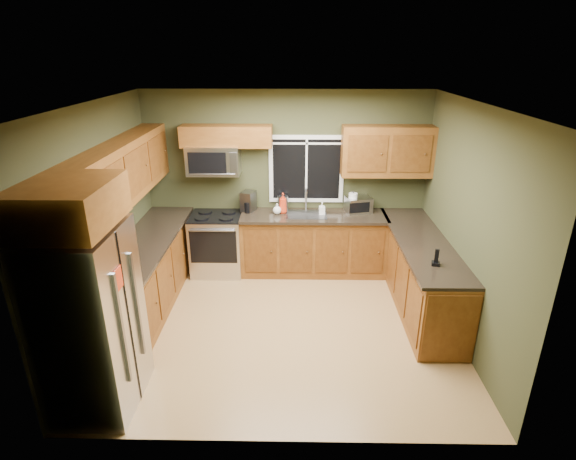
{
  "coord_description": "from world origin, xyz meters",
  "views": [
    {
      "loc": [
        0.14,
        -4.77,
        3.23
      ],
      "look_at": [
        0.05,
        0.35,
        1.15
      ],
      "focal_mm": 28.0,
      "sensor_mm": 36.0,
      "label": 1
    }
  ],
  "objects_px": {
    "paper_towel_roll": "(353,203)",
    "refrigerator": "(91,321)",
    "soap_bottle_a": "(283,203)",
    "cordless_phone": "(436,260)",
    "range": "(217,243)",
    "microwave": "(214,160)",
    "coffee_maker": "(248,202)",
    "soap_bottle_b": "(322,208)",
    "toaster_oven": "(358,205)",
    "kettle": "(283,202)",
    "soap_bottle_c": "(277,209)"
  },
  "relations": [
    {
      "from": "microwave",
      "to": "cordless_phone",
      "type": "bearing_deg",
      "value": -32.43
    },
    {
      "from": "kettle",
      "to": "soap_bottle_b",
      "type": "xyz_separation_m",
      "value": [
        0.58,
        -0.15,
        -0.04
      ]
    },
    {
      "from": "range",
      "to": "microwave",
      "type": "xyz_separation_m",
      "value": [
        -0.0,
        0.14,
        1.26
      ]
    },
    {
      "from": "refrigerator",
      "to": "toaster_oven",
      "type": "height_order",
      "value": "refrigerator"
    },
    {
      "from": "paper_towel_roll",
      "to": "refrigerator",
      "type": "bearing_deg",
      "value": -133.33
    },
    {
      "from": "soap_bottle_a",
      "to": "cordless_phone",
      "type": "distance_m",
      "value": 2.48
    },
    {
      "from": "refrigerator",
      "to": "kettle",
      "type": "height_order",
      "value": "refrigerator"
    },
    {
      "from": "refrigerator",
      "to": "microwave",
      "type": "bearing_deg",
      "value": 76.66
    },
    {
      "from": "toaster_oven",
      "to": "soap_bottle_b",
      "type": "height_order",
      "value": "toaster_oven"
    },
    {
      "from": "toaster_oven",
      "to": "paper_towel_roll",
      "type": "height_order",
      "value": "paper_towel_roll"
    },
    {
      "from": "kettle",
      "to": "soap_bottle_b",
      "type": "distance_m",
      "value": 0.6
    },
    {
      "from": "paper_towel_roll",
      "to": "soap_bottle_b",
      "type": "bearing_deg",
      "value": -168.09
    },
    {
      "from": "kettle",
      "to": "soap_bottle_b",
      "type": "height_order",
      "value": "kettle"
    },
    {
      "from": "microwave",
      "to": "coffee_maker",
      "type": "xyz_separation_m",
      "value": [
        0.48,
        0.02,
        -0.65
      ]
    },
    {
      "from": "kettle",
      "to": "cordless_phone",
      "type": "xyz_separation_m",
      "value": [
        1.79,
        -1.82,
        -0.07
      ]
    },
    {
      "from": "coffee_maker",
      "to": "range",
      "type": "bearing_deg",
      "value": -161.58
    },
    {
      "from": "soap_bottle_a",
      "to": "cordless_phone",
      "type": "height_order",
      "value": "soap_bottle_a"
    },
    {
      "from": "paper_towel_roll",
      "to": "soap_bottle_a",
      "type": "xyz_separation_m",
      "value": [
        -1.04,
        -0.04,
        0.0
      ]
    },
    {
      "from": "microwave",
      "to": "soap_bottle_a",
      "type": "relative_size",
      "value": 2.49
    },
    {
      "from": "toaster_oven",
      "to": "soap_bottle_a",
      "type": "distance_m",
      "value": 1.13
    },
    {
      "from": "range",
      "to": "soap_bottle_a",
      "type": "xyz_separation_m",
      "value": [
        1.0,
        0.09,
        0.62
      ]
    },
    {
      "from": "soap_bottle_a",
      "to": "cordless_phone",
      "type": "relative_size",
      "value": 1.56
    },
    {
      "from": "refrigerator",
      "to": "soap_bottle_c",
      "type": "distance_m",
      "value": 3.24
    },
    {
      "from": "refrigerator",
      "to": "range",
      "type": "relative_size",
      "value": 1.92
    },
    {
      "from": "cordless_phone",
      "to": "coffee_maker",
      "type": "bearing_deg",
      "value": 142.12
    },
    {
      "from": "refrigerator",
      "to": "kettle",
      "type": "relative_size",
      "value": 6.32
    },
    {
      "from": "kettle",
      "to": "soap_bottle_a",
      "type": "distance_m",
      "value": 0.1
    },
    {
      "from": "soap_bottle_b",
      "to": "cordless_phone",
      "type": "xyz_separation_m",
      "value": [
        1.21,
        -1.67,
        -0.03
      ]
    },
    {
      "from": "refrigerator",
      "to": "microwave",
      "type": "distance_m",
      "value": 3.1
    },
    {
      "from": "range",
      "to": "soap_bottle_b",
      "type": "bearing_deg",
      "value": 1.1
    },
    {
      "from": "microwave",
      "to": "soap_bottle_a",
      "type": "height_order",
      "value": "microwave"
    },
    {
      "from": "soap_bottle_a",
      "to": "cordless_phone",
      "type": "bearing_deg",
      "value": -43.97
    },
    {
      "from": "microwave",
      "to": "coffee_maker",
      "type": "distance_m",
      "value": 0.81
    },
    {
      "from": "coffee_maker",
      "to": "kettle",
      "type": "relative_size",
      "value": 1.06
    },
    {
      "from": "kettle",
      "to": "soap_bottle_c",
      "type": "xyz_separation_m",
      "value": [
        -0.08,
        -0.14,
        -0.05
      ]
    },
    {
      "from": "microwave",
      "to": "cordless_phone",
      "type": "relative_size",
      "value": 3.87
    },
    {
      "from": "range",
      "to": "toaster_oven",
      "type": "relative_size",
      "value": 2.22
    },
    {
      "from": "soap_bottle_b",
      "to": "soap_bottle_c",
      "type": "distance_m",
      "value": 0.67
    },
    {
      "from": "toaster_oven",
      "to": "kettle",
      "type": "xyz_separation_m",
      "value": [
        -1.13,
        0.03,
        0.02
      ]
    },
    {
      "from": "soap_bottle_a",
      "to": "soap_bottle_b",
      "type": "bearing_deg",
      "value": -5.5
    },
    {
      "from": "range",
      "to": "soap_bottle_b",
      "type": "xyz_separation_m",
      "value": [
        1.58,
        0.03,
        0.56
      ]
    },
    {
      "from": "cordless_phone",
      "to": "soap_bottle_a",
      "type": "bearing_deg",
      "value": 136.03
    },
    {
      "from": "soap_bottle_a",
      "to": "cordless_phone",
      "type": "xyz_separation_m",
      "value": [
        1.78,
        -1.72,
        -0.09
      ]
    },
    {
      "from": "soap_bottle_b",
      "to": "soap_bottle_c",
      "type": "relative_size",
      "value": 1.15
    },
    {
      "from": "kettle",
      "to": "soap_bottle_b",
      "type": "relative_size",
      "value": 1.55
    },
    {
      "from": "coffee_maker",
      "to": "soap_bottle_b",
      "type": "relative_size",
      "value": 1.64
    },
    {
      "from": "coffee_maker",
      "to": "kettle",
      "type": "xyz_separation_m",
      "value": [
        0.52,
        0.02,
        -0.01
      ]
    },
    {
      "from": "microwave",
      "to": "soap_bottle_b",
      "type": "bearing_deg",
      "value": -3.82
    },
    {
      "from": "refrigerator",
      "to": "microwave",
      "type": "height_order",
      "value": "microwave"
    },
    {
      "from": "coffee_maker",
      "to": "soap_bottle_a",
      "type": "height_order",
      "value": "soap_bottle_a"
    }
  ]
}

